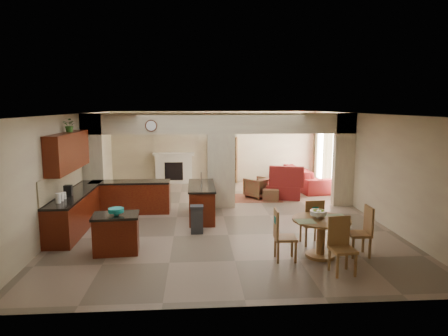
{
  "coord_description": "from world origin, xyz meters",
  "views": [
    {
      "loc": [
        -0.75,
        -10.62,
        3.02
      ],
      "look_at": [
        0.03,
        0.3,
        1.3
      ],
      "focal_mm": 32.0,
      "sensor_mm": 36.0,
      "label": 1
    }
  ],
  "objects": [
    {
      "name": "floor",
      "position": [
        0.0,
        0.0,
        0.0
      ],
      "size": [
        10.0,
        10.0,
        0.0
      ],
      "primitive_type": "plane",
      "color": "#7E6A57",
      "rests_on": "ground"
    },
    {
      "name": "ceiling",
      "position": [
        0.0,
        0.0,
        2.8
      ],
      "size": [
        10.0,
        10.0,
        0.0
      ],
      "primitive_type": "plane",
      "rotation": [
        3.14,
        0.0,
        0.0
      ],
      "color": "white",
      "rests_on": "wall_back"
    },
    {
      "name": "wall_back",
      "position": [
        0.0,
        5.0,
        1.4
      ],
      "size": [
        8.0,
        0.0,
        8.0
      ],
      "primitive_type": "plane",
      "rotation": [
        1.57,
        0.0,
        0.0
      ],
      "color": "beige",
      "rests_on": "floor"
    },
    {
      "name": "wall_front",
      "position": [
        0.0,
        -5.0,
        1.4
      ],
      "size": [
        8.0,
        0.0,
        8.0
      ],
      "primitive_type": "plane",
      "rotation": [
        -1.57,
        0.0,
        0.0
      ],
      "color": "beige",
      "rests_on": "floor"
    },
    {
      "name": "wall_left",
      "position": [
        -4.0,
        0.0,
        1.4
      ],
      "size": [
        0.0,
        10.0,
        10.0
      ],
      "primitive_type": "plane",
      "rotation": [
        1.57,
        0.0,
        1.57
      ],
      "color": "beige",
      "rests_on": "floor"
    },
    {
      "name": "wall_right",
      "position": [
        4.0,
        0.0,
        1.4
      ],
      "size": [
        0.0,
        10.0,
        10.0
      ],
      "primitive_type": "plane",
      "rotation": [
        1.57,
        0.0,
        -1.57
      ],
      "color": "beige",
      "rests_on": "floor"
    },
    {
      "name": "partition_left_pier",
      "position": [
        -3.7,
        1.0,
        1.4
      ],
      "size": [
        0.6,
        0.25,
        2.8
      ],
      "primitive_type": "cube",
      "color": "beige",
      "rests_on": "floor"
    },
    {
      "name": "partition_center_pier",
      "position": [
        0.0,
        1.0,
        1.1
      ],
      "size": [
        0.8,
        0.25,
        2.2
      ],
      "primitive_type": "cube",
      "color": "beige",
      "rests_on": "floor"
    },
    {
      "name": "partition_right_pier",
      "position": [
        3.7,
        1.0,
        1.4
      ],
      "size": [
        0.6,
        0.25,
        2.8
      ],
      "primitive_type": "cube",
      "color": "beige",
      "rests_on": "floor"
    },
    {
      "name": "partition_header",
      "position": [
        0.0,
        1.0,
        2.5
      ],
      "size": [
        8.0,
        0.25,
        0.6
      ],
      "primitive_type": "cube",
      "color": "beige",
      "rests_on": "partition_center_pier"
    },
    {
      "name": "kitchen_counter",
      "position": [
        -3.26,
        -0.25,
        0.46
      ],
      "size": [
        2.52,
        3.29,
        1.48
      ],
      "color": "#440907",
      "rests_on": "floor"
    },
    {
      "name": "upper_cabinets",
      "position": [
        -3.82,
        -0.8,
        1.92
      ],
      "size": [
        0.35,
        2.4,
        0.9
      ],
      "primitive_type": "cube",
      "color": "#440907",
      "rests_on": "wall_left"
    },
    {
      "name": "peninsula",
      "position": [
        -0.6,
        -0.11,
        0.46
      ],
      "size": [
        0.7,
        1.85,
        0.91
      ],
      "color": "#440907",
      "rests_on": "floor"
    },
    {
      "name": "wall_clock",
      "position": [
        -2.0,
        0.85,
        2.45
      ],
      "size": [
        0.34,
        0.03,
        0.34
      ],
      "primitive_type": "cylinder",
      "rotation": [
        1.57,
        0.0,
        0.0
      ],
      "color": "#50291A",
      "rests_on": "partition_header"
    },
    {
      "name": "rug",
      "position": [
        1.2,
        2.1,
        0.01
      ],
      "size": [
        1.6,
        1.3,
        0.01
      ],
      "primitive_type": "cube",
      "color": "brown",
      "rests_on": "floor"
    },
    {
      "name": "fireplace",
      "position": [
        -1.6,
        4.83,
        0.61
      ],
      "size": [
        1.6,
        0.35,
        1.2
      ],
      "color": "beige",
      "rests_on": "floor"
    },
    {
      "name": "shelving_unit",
      "position": [
        0.35,
        4.82,
        0.9
      ],
      "size": [
        1.0,
        0.32,
        1.8
      ],
      "primitive_type": "cube",
      "color": "olive",
      "rests_on": "floor"
    },
    {
      "name": "window_a",
      "position": [
        3.97,
        2.3,
        1.2
      ],
      "size": [
        0.02,
        0.9,
        1.9
      ],
      "primitive_type": "cube",
      "color": "white",
      "rests_on": "wall_right"
    },
    {
      "name": "window_b",
      "position": [
        3.97,
        4.0,
        1.2
      ],
      "size": [
        0.02,
        0.9,
        1.9
      ],
      "primitive_type": "cube",
      "color": "white",
      "rests_on": "wall_right"
    },
    {
      "name": "glazed_door",
      "position": [
        3.97,
        3.15,
        1.05
      ],
      "size": [
        0.02,
        0.7,
        2.1
      ],
      "primitive_type": "cube",
      "color": "white",
      "rests_on": "wall_right"
    },
    {
      "name": "drape_a_left",
      "position": [
        3.93,
        1.7,
        1.2
      ],
      "size": [
        0.1,
        0.28,
        2.3
      ],
      "primitive_type": "cube",
      "color": "#45261B",
      "rests_on": "wall_right"
    },
    {
      "name": "drape_a_right",
      "position": [
        3.93,
        2.9,
        1.2
      ],
      "size": [
        0.1,
        0.28,
        2.3
      ],
      "primitive_type": "cube",
      "color": "#45261B",
      "rests_on": "wall_right"
    },
    {
      "name": "drape_b_left",
      "position": [
        3.93,
        3.4,
        1.2
      ],
      "size": [
        0.1,
        0.28,
        2.3
      ],
      "primitive_type": "cube",
      "color": "#45261B",
      "rests_on": "wall_right"
    },
    {
      "name": "drape_b_right",
      "position": [
        3.93,
        4.6,
        1.2
      ],
      "size": [
        0.1,
        0.28,
        2.3
      ],
      "primitive_type": "cube",
      "color": "#45261B",
      "rests_on": "wall_right"
    },
    {
      "name": "ceiling_fan",
      "position": [
        1.5,
        3.0,
        2.56
      ],
      "size": [
        1.0,
        1.0,
        0.1
      ],
      "primitive_type": "cylinder",
      "color": "white",
      "rests_on": "ceiling"
    },
    {
      "name": "kitchen_island",
      "position": [
        -2.4,
        -2.55,
        0.41
      ],
      "size": [
        0.99,
        0.75,
        0.81
      ],
      "rotation": [
        0.0,
        0.0,
        0.09
      ],
      "color": "#440907",
      "rests_on": "floor"
    },
    {
      "name": "teal_bowl",
      "position": [
        -2.37,
        -2.61,
        0.88
      ],
      "size": [
        0.31,
        0.31,
        0.15
      ],
      "primitive_type": "cylinder",
      "color": "teal",
      "rests_on": "kitchen_island"
    },
    {
      "name": "trash_can",
      "position": [
        -0.73,
        -1.4,
        0.31
      ],
      "size": [
        0.29,
        0.25,
        0.62
      ],
      "primitive_type": "cube",
      "rotation": [
        0.0,
        0.0,
        -0.01
      ],
      "color": "#2D2D2F",
      "rests_on": "floor"
    },
    {
      "name": "dining_table",
      "position": [
        1.74,
        -3.09,
        0.52
      ],
      "size": [
        1.16,
        1.16,
        0.79
      ],
      "color": "olive",
      "rests_on": "floor"
    },
    {
      "name": "fruit_bowl",
      "position": [
        1.69,
        -3.03,
        0.88
      ],
      "size": [
        0.33,
        0.33,
        0.18
      ],
      "primitive_type": "cylinder",
      "color": "#7AB126",
      "rests_on": "dining_table"
    },
    {
      "name": "sofa",
      "position": [
        3.3,
        3.53,
        0.39
      ],
      "size": [
        2.8,
        1.4,
        0.78
      ],
      "primitive_type": "imported",
      "rotation": [
        0.0,
        0.0,
        1.71
      ],
      "color": "maroon",
      "rests_on": "floor"
    },
    {
      "name": "chaise",
      "position": [
        2.14,
        2.13,
        0.22
      ],
      "size": [
        1.3,
        1.16,
        0.44
      ],
      "primitive_type": "cube",
      "rotation": [
        0.0,
        0.0,
        -0.27
      ],
      "color": "maroon",
      "rests_on": "floor"
    },
    {
      "name": "armchair",
      "position": [
        1.29,
        2.2,
        0.33
      ],
      "size": [
        1.02,
        1.02,
        0.67
      ],
      "primitive_type": "imported",
      "rotation": [
        0.0,
        0.0,
        3.81
      ],
      "color": "maroon",
      "rests_on": "floor"
    },
    {
      "name": "ottoman",
      "position": [
        1.64,
        1.8,
        0.19
      ],
      "size": [
        0.58,
        0.58,
        0.37
      ],
      "primitive_type": "cube",
      "rotation": [
        0.0,
        0.0,
        -0.14
      ],
      "color": "maroon",
      "rests_on": "floor"
    },
    {
      "name": "plant",
      "position": [
        -3.82,
        -0.56,
        2.54
      ],
      "size": [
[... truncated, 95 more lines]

